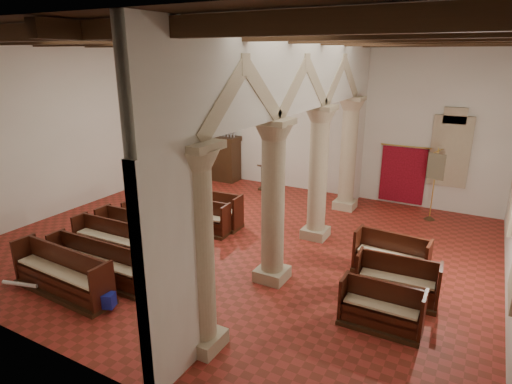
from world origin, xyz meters
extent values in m
plane|color=maroon|center=(0.00, 0.00, 0.00)|extent=(14.00, 14.00, 0.00)
plane|color=black|center=(0.00, 0.00, 6.00)|extent=(14.00, 14.00, 0.00)
cube|color=silver|center=(0.00, 6.00, 3.00)|extent=(14.00, 0.02, 6.00)
cube|color=silver|center=(0.00, -6.00, 3.00)|extent=(14.00, 0.02, 6.00)
cube|color=silver|center=(-7.00, 0.00, 3.00)|extent=(0.02, 12.00, 6.00)
cube|color=tan|center=(1.80, -4.50, 0.15)|extent=(0.75, 0.75, 0.30)
cylinder|color=tan|center=(1.80, -4.50, 1.95)|extent=(0.56, 0.56, 3.30)
cube|color=tan|center=(1.80, -1.50, 0.15)|extent=(0.75, 0.75, 0.30)
cylinder|color=tan|center=(1.80, -1.50, 1.95)|extent=(0.56, 0.56, 3.30)
cube|color=tan|center=(1.80, 1.50, 0.15)|extent=(0.75, 0.75, 0.30)
cylinder|color=tan|center=(1.80, 1.50, 1.95)|extent=(0.56, 0.56, 3.30)
cube|color=tan|center=(1.80, 4.50, 0.15)|extent=(0.75, 0.75, 0.30)
cylinder|color=tan|center=(1.80, 4.50, 1.95)|extent=(0.56, 0.56, 3.30)
cube|color=silver|center=(1.80, 0.00, 5.04)|extent=(0.25, 11.90, 1.93)
cube|color=#2C6452|center=(5.00, 5.98, 2.20)|extent=(1.00, 0.03, 2.20)
cube|color=#331E10|center=(-4.50, 5.50, 0.90)|extent=(2.00, 0.80, 1.80)
cube|color=#331E10|center=(-4.50, 5.50, 1.90)|extent=(2.10, 0.85, 0.20)
cube|color=#341A10|center=(-1.88, 5.06, 0.05)|extent=(0.45, 0.45, 0.09)
cube|color=#341A10|center=(-1.88, 5.06, 0.50)|extent=(0.22, 0.22, 0.99)
cube|color=#341A10|center=(-1.88, 4.99, 1.04)|extent=(0.49, 0.41, 0.17)
cube|color=maroon|center=(3.50, 5.92, 1.15)|extent=(1.60, 0.06, 2.10)
cylinder|color=gold|center=(3.50, 5.90, 2.25)|extent=(1.80, 0.04, 0.04)
cone|color=#331E10|center=(4.72, 4.82, 0.06)|extent=(0.38, 0.38, 0.13)
cylinder|color=gold|center=(4.72, 4.82, 1.26)|extent=(0.04, 0.04, 2.52)
cylinder|color=gold|center=(4.72, 4.82, 2.41)|extent=(0.21, 0.72, 0.03)
cube|color=navy|center=(4.72, 4.80, 1.89)|extent=(0.56, 0.16, 0.89)
cube|color=#162B98|center=(-0.78, -4.51, 0.26)|extent=(0.40, 0.37, 0.33)
cube|color=navy|center=(-0.79, -1.92, 0.27)|extent=(0.38, 0.33, 0.33)
cube|color=navy|center=(-0.86, -1.39, 0.25)|extent=(0.34, 0.30, 0.30)
cylinder|color=white|center=(-3.31, -4.91, 0.16)|extent=(0.93, 0.36, 0.09)
cylinder|color=silver|center=(-1.87, -3.45, 0.16)|extent=(0.86, 0.12, 0.09)
cube|color=#331E10|center=(-2.25, -4.50, 0.05)|extent=(2.95, 0.86, 0.11)
cube|color=#451A0E|center=(-2.25, -4.56, 0.35)|extent=(2.78, 0.54, 0.48)
cube|color=#451A0E|center=(-2.25, -4.31, 0.61)|extent=(2.77, 0.19, 1.01)
cube|color=#451A0E|center=(-3.68, -4.48, 0.61)|extent=(0.10, 0.64, 1.01)
cube|color=#451A0E|center=(-0.83, -4.48, 0.61)|extent=(0.10, 0.64, 1.01)
cube|color=beige|center=(-2.25, -4.56, 0.61)|extent=(2.67, 0.49, 0.05)
cube|color=#331E10|center=(-2.03, -3.64, 0.05)|extent=(3.05, 0.69, 0.10)
cube|color=#3E160D|center=(-2.03, -3.69, 0.31)|extent=(2.90, 0.41, 0.43)
cube|color=#3E160D|center=(-2.03, -3.47, 0.55)|extent=(2.90, 0.09, 0.91)
cube|color=#3E160D|center=(-3.52, -3.62, 0.55)|extent=(0.07, 0.57, 0.91)
cube|color=#3E160D|center=(-0.55, -3.62, 0.55)|extent=(0.07, 0.57, 0.91)
cube|color=beige|center=(-2.03, -3.69, 0.55)|extent=(2.78, 0.37, 0.05)
cube|color=#331E10|center=(-2.60, -2.46, 0.05)|extent=(2.91, 0.72, 0.10)
cube|color=#41220E|center=(-2.60, -2.51, 0.31)|extent=(2.75, 0.43, 0.43)
cube|color=#41220E|center=(-2.60, -2.29, 0.55)|extent=(2.75, 0.12, 0.91)
cube|color=#41220E|center=(-4.01, -2.44, 0.55)|extent=(0.08, 0.58, 0.91)
cube|color=#41220E|center=(-1.18, -2.44, 0.55)|extent=(0.08, 0.58, 0.91)
cube|color=beige|center=(-2.60, -2.51, 0.55)|extent=(2.64, 0.39, 0.05)
cube|color=#331E10|center=(-2.36, -1.81, 0.05)|extent=(2.87, 0.80, 0.10)
cube|color=#381A0C|center=(-2.36, -1.86, 0.34)|extent=(2.72, 0.49, 0.47)
cube|color=#381A0C|center=(-2.36, -1.62, 0.60)|extent=(2.71, 0.14, 0.99)
cube|color=#381A0C|center=(-3.75, -1.78, 0.60)|extent=(0.09, 0.63, 0.99)
cube|color=#381A0C|center=(-0.97, -1.78, 0.60)|extent=(0.09, 0.63, 0.99)
cube|color=beige|center=(-2.36, -1.86, 0.60)|extent=(2.61, 0.44, 0.05)
cube|color=#331E10|center=(-2.24, -0.89, 0.05)|extent=(3.01, 0.72, 0.09)
cube|color=#431F0E|center=(-2.24, -0.94, 0.31)|extent=(2.85, 0.44, 0.43)
cube|color=#431F0E|center=(-2.24, -0.72, 0.54)|extent=(2.84, 0.12, 0.90)
cube|color=#431F0E|center=(-3.70, -0.87, 0.54)|extent=(0.08, 0.57, 0.90)
cube|color=#431F0E|center=(-0.78, -0.87, 0.54)|extent=(0.08, 0.57, 0.90)
cube|color=beige|center=(-2.24, -0.94, 0.54)|extent=(2.74, 0.40, 0.05)
cube|color=#331E10|center=(-2.06, 0.07, 0.05)|extent=(2.94, 0.89, 0.10)
cube|color=#451A0E|center=(-2.06, 0.02, 0.32)|extent=(2.77, 0.58, 0.45)
cube|color=#451A0E|center=(-2.06, 0.25, 0.57)|extent=(2.74, 0.26, 0.94)
cube|color=#451A0E|center=(-3.47, 0.09, 0.57)|extent=(0.11, 0.60, 0.94)
cube|color=#451A0E|center=(-0.65, 0.09, 0.57)|extent=(0.11, 0.60, 0.94)
cube|color=beige|center=(-2.06, 0.02, 0.57)|extent=(2.65, 0.54, 0.05)
cube|color=#331E10|center=(-2.05, 0.72, 0.05)|extent=(3.02, 0.89, 0.11)
cube|color=#3B120C|center=(-2.05, 0.67, 0.35)|extent=(2.86, 0.56, 0.49)
cube|color=#3B120C|center=(-2.05, 0.92, 0.62)|extent=(2.84, 0.20, 1.03)
cube|color=#3B120C|center=(-3.51, 0.74, 0.62)|extent=(0.10, 0.65, 1.03)
cube|color=#3B120C|center=(-0.59, 0.74, 0.62)|extent=(0.10, 0.65, 1.03)
cube|color=beige|center=(-2.05, 0.67, 0.62)|extent=(2.74, 0.51, 0.05)
cube|color=#331E10|center=(4.68, -2.24, 0.05)|extent=(1.69, 0.69, 0.10)
cube|color=#3E100D|center=(4.68, -2.28, 0.31)|extent=(1.54, 0.40, 0.43)
cube|color=#3E100D|center=(4.68, -2.06, 0.55)|extent=(1.53, 0.09, 0.91)
cube|color=#3E100D|center=(3.87, -2.22, 0.55)|extent=(0.07, 0.57, 0.91)
cube|color=#3E100D|center=(5.48, -2.22, 0.55)|extent=(0.07, 0.57, 0.91)
cube|color=beige|center=(4.68, -2.28, 0.55)|extent=(1.47, 0.36, 0.05)
cube|color=#331E10|center=(4.74, -0.97, 0.05)|extent=(1.88, 0.81, 0.10)
cube|color=#3B100C|center=(4.74, -1.02, 0.32)|extent=(1.71, 0.51, 0.45)
cube|color=#3B100C|center=(4.74, -0.79, 0.57)|extent=(1.69, 0.18, 0.95)
cube|color=#3B100C|center=(3.85, -0.95, 0.57)|extent=(0.11, 0.60, 0.95)
cube|color=#3B100C|center=(5.63, -0.95, 0.57)|extent=(0.11, 0.60, 0.95)
cube|color=beige|center=(4.74, -1.02, 0.57)|extent=(1.64, 0.46, 0.05)
cube|color=#331E10|center=(4.36, 0.13, 0.05)|extent=(1.88, 0.84, 0.11)
cube|color=#421D0E|center=(4.36, 0.08, 0.34)|extent=(1.71, 0.52, 0.48)
cube|color=#421D0E|center=(4.36, 0.32, 0.61)|extent=(1.69, 0.17, 1.01)
cube|color=#421D0E|center=(3.48, 0.15, 0.61)|extent=(0.11, 0.64, 1.01)
cube|color=#421D0E|center=(5.25, 0.15, 0.61)|extent=(0.11, 0.64, 1.01)
cube|color=beige|center=(4.36, 0.08, 0.61)|extent=(1.64, 0.47, 0.05)
camera|label=1|loc=(6.10, -10.16, 5.46)|focal=30.00mm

